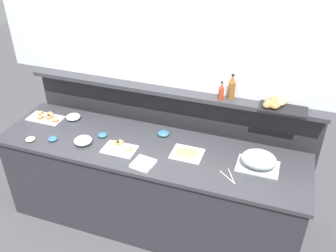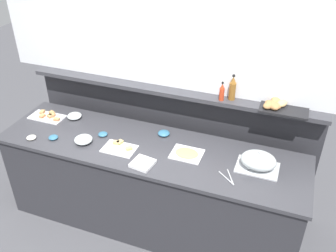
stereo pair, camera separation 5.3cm
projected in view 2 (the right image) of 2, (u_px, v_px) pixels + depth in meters
The scene contains 19 objects.
ground_plane at pixel (172, 183), 4.18m from camera, with size 12.00×12.00×0.00m, color #4C4C51.
buffet_counter at pixel (150, 186), 3.46m from camera, with size 2.76×0.75×0.91m.
back_ledge_unit at pixel (170, 138), 3.79m from camera, with size 2.87×0.22×1.25m.
upper_wall_panel at pixel (172, 14), 3.14m from camera, with size 3.47×0.08×1.35m, color white.
sandwich_platter_side at pixel (48, 116), 3.65m from camera, with size 0.35×0.18×0.04m.
sandwich_platter_rear at pixel (120, 148), 3.20m from camera, with size 0.29×0.20×0.04m.
cold_cuts_platter at pixel (187, 154), 3.13m from camera, with size 0.27×0.22×0.02m.
serving_cloche at pixel (258, 161), 2.93m from camera, with size 0.34×0.24×0.17m.
glass_bowl_large at pixel (75, 116), 3.62m from camera, with size 0.14×0.14×0.06m.
glass_bowl_medium at pixel (83, 140), 3.27m from camera, with size 0.16×0.16×0.06m.
condiment_bowl_cream at pixel (31, 138), 3.32m from camera, with size 0.09×0.09×0.03m, color silver.
condiment_bowl_red at pixel (53, 137), 3.32m from camera, with size 0.09×0.09×0.03m, color teal.
condiment_bowl_teal at pixel (164, 133), 3.37m from camera, with size 0.11×0.11×0.04m, color teal.
condiment_bowl_dark at pixel (103, 134), 3.37m from camera, with size 0.09×0.09×0.03m, color teal.
serving_tongs at pixel (229, 178), 2.86m from camera, with size 0.15×0.17×0.01m.
napkin_stack at pixel (143, 163), 3.01m from camera, with size 0.17×0.17×0.03m, color white.
hot_sauce_bottle at pixel (222, 92), 3.20m from camera, with size 0.04×0.04×0.18m.
vinegar_bottle_amber at pixel (232, 89), 3.20m from camera, with size 0.06×0.06×0.24m.
bread_basket at pixel (278, 105), 3.10m from camera, with size 0.40×0.29×0.07m.
Camera 2 is at (1.08, -2.40, 2.79)m, focal length 39.19 mm.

